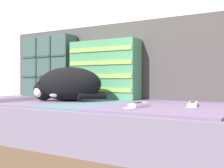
{
  "coord_description": "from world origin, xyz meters",
  "views": [
    {
      "loc": [
        0.96,
        -1.2,
        0.49
      ],
      "look_at": [
        0.24,
        0.04,
        0.47
      ],
      "focal_mm": 45.0,
      "sensor_mm": 36.0,
      "label": 1
    }
  ],
  "objects_px": {
    "couch": "(83,133)",
    "throw_pillow_striped": "(104,70)",
    "sleeping_cat": "(67,85)",
    "throw_pillow_quilted": "(49,67)",
    "game_remote_far": "(138,105)",
    "game_remote_near": "(193,104)"
  },
  "relations": [
    {
      "from": "couch",
      "to": "throw_pillow_striped",
      "type": "xyz_separation_m",
      "value": [
        0.01,
        0.22,
        0.37
      ]
    },
    {
      "from": "couch",
      "to": "sleeping_cat",
      "type": "relative_size",
      "value": 4.2
    },
    {
      "from": "throw_pillow_quilted",
      "to": "throw_pillow_striped",
      "type": "xyz_separation_m",
      "value": [
        0.47,
        -0.0,
        -0.03
      ]
    },
    {
      "from": "throw_pillow_quilted",
      "to": "sleeping_cat",
      "type": "relative_size",
      "value": 1.05
    },
    {
      "from": "couch",
      "to": "game_remote_far",
      "type": "bearing_deg",
      "value": -22.61
    },
    {
      "from": "throw_pillow_striped",
      "to": "game_remote_far",
      "type": "height_order",
      "value": "throw_pillow_striped"
    },
    {
      "from": "throw_pillow_quilted",
      "to": "game_remote_near",
      "type": "height_order",
      "value": "throw_pillow_quilted"
    },
    {
      "from": "couch",
      "to": "game_remote_near",
      "type": "height_order",
      "value": "game_remote_near"
    },
    {
      "from": "couch",
      "to": "game_remote_far",
      "type": "height_order",
      "value": "game_remote_far"
    },
    {
      "from": "couch",
      "to": "throw_pillow_striped",
      "type": "height_order",
      "value": "throw_pillow_striped"
    },
    {
      "from": "sleeping_cat",
      "to": "couch",
      "type": "bearing_deg",
      "value": 41.17
    },
    {
      "from": "couch",
      "to": "sleeping_cat",
      "type": "distance_m",
      "value": 0.29
    },
    {
      "from": "sleeping_cat",
      "to": "game_remote_far",
      "type": "distance_m",
      "value": 0.53
    },
    {
      "from": "couch",
      "to": "game_remote_far",
      "type": "distance_m",
      "value": 0.51
    },
    {
      "from": "throw_pillow_striped",
      "to": "game_remote_far",
      "type": "xyz_separation_m",
      "value": [
        0.43,
        -0.4,
        -0.18
      ]
    },
    {
      "from": "sleeping_cat",
      "to": "game_remote_far",
      "type": "xyz_separation_m",
      "value": [
        0.51,
        -0.12,
        -0.08
      ]
    },
    {
      "from": "throw_pillow_quilted",
      "to": "throw_pillow_striped",
      "type": "relative_size",
      "value": 0.93
    },
    {
      "from": "game_remote_far",
      "to": "couch",
      "type": "bearing_deg",
      "value": 157.39
    },
    {
      "from": "throw_pillow_striped",
      "to": "couch",
      "type": "bearing_deg",
      "value": -92.87
    },
    {
      "from": "game_remote_far",
      "to": "sleeping_cat",
      "type": "bearing_deg",
      "value": 166.68
    },
    {
      "from": "throw_pillow_striped",
      "to": "sleeping_cat",
      "type": "xyz_separation_m",
      "value": [
        -0.08,
        -0.28,
        -0.09
      ]
    },
    {
      "from": "couch",
      "to": "throw_pillow_striped",
      "type": "relative_size",
      "value": 3.74
    }
  ]
}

